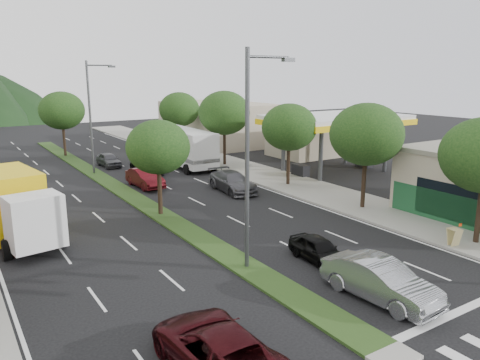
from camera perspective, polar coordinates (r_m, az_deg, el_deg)
ground at (r=16.97m, az=16.90°, el=-19.39°), size 160.00×160.00×0.00m
sidewalk_right at (r=42.42m, az=2.17°, el=0.84°), size 5.00×90.00×0.15m
median at (r=39.66m, az=-15.38°, el=-0.49°), size 1.60×56.00×0.12m
gas_canopy at (r=43.55m, az=11.61°, el=6.99°), size 12.20×8.20×5.25m
bldg_right_far at (r=61.61m, az=-2.63°, el=6.97°), size 10.00×16.00×5.20m
tree_r_b at (r=31.60m, az=15.17°, el=5.39°), size 4.80×4.80×6.94m
tree_r_c at (r=37.42m, az=6.02°, el=6.41°), size 4.40×4.40×6.48m
tree_r_d at (r=45.57m, az=-1.93°, el=8.17°), size 5.00×5.00×7.17m
tree_r_e at (r=54.39m, az=-7.41°, el=8.52°), size 4.60×4.60×6.71m
tree_med_near at (r=29.59m, az=-9.95°, el=3.97°), size 4.00×4.00×6.02m
tree_med_far at (r=54.31m, az=-20.90°, el=7.91°), size 4.80×4.80×6.94m
streetlight_near at (r=20.78m, az=1.35°, el=3.67°), size 2.60×0.25×10.00m
streetlight_mid at (r=43.65m, az=-17.58°, el=7.91°), size 2.60×0.25×10.00m
sedan_silver at (r=19.92m, az=16.71°, el=-11.64°), size 2.10×5.11×1.65m
suv_maroon at (r=15.03m, az=-2.72°, el=-19.91°), size 2.60×5.56×1.54m
car_queue_a at (r=23.09m, az=9.61°, el=-8.36°), size 1.71×3.70×1.23m
car_queue_b at (r=36.00m, az=-0.91°, el=-0.21°), size 2.52×5.39×1.52m
car_queue_c at (r=38.14m, az=-11.50°, el=0.25°), size 1.77×4.58×1.49m
car_queue_d at (r=43.51m, az=-11.25°, el=1.64°), size 2.22×4.55×1.24m
car_queue_e at (r=47.51m, az=-15.71°, el=2.38°), size 1.69×3.92×1.32m
box_truck at (r=28.19m, az=-25.74°, el=-3.12°), size 3.75×7.84×3.72m
motorhome at (r=45.74m, az=-6.84°, el=4.02°), size 3.24×9.58×3.65m
a_frame_sign at (r=26.84m, az=24.65°, el=-6.15°), size 0.64×0.70×1.24m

